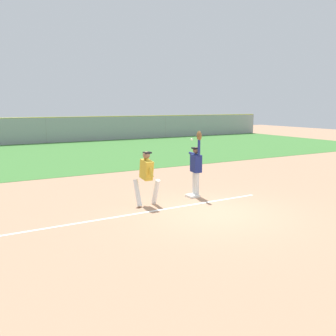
{
  "coord_description": "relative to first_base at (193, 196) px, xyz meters",
  "views": [
    {
      "loc": [
        -6.33,
        -8.44,
        3.11
      ],
      "look_at": [
        -0.34,
        2.13,
        1.05
      ],
      "focal_mm": 39.3,
      "sensor_mm": 36.0,
      "label": 1
    }
  ],
  "objects": [
    {
      "name": "parked_car_green",
      "position": [
        2.84,
        25.25,
        0.63
      ],
      "size": [
        4.51,
        2.33,
        1.25
      ],
      "rotation": [
        0.0,
        0.0,
        -0.06
      ],
      "color": "#1E6B33",
      "rests_on": "ground_plane"
    },
    {
      "name": "parked_car_tan",
      "position": [
        -2.51,
        24.9,
        0.63
      ],
      "size": [
        4.58,
        2.48,
        1.25
      ],
      "rotation": [
        0.0,
        0.0,
        0.11
      ],
      "color": "tan",
      "rests_on": "ground_plane"
    },
    {
      "name": "runner",
      "position": [
        -1.86,
        -0.21,
        0.96
      ],
      "size": [
        0.72,
        0.84,
        1.72
      ],
      "rotation": [
        0.0,
        0.0,
        0.02
      ],
      "color": "white",
      "rests_on": "ground_plane"
    },
    {
      "name": "outfield_fence",
      "position": [
        -0.5,
        21.55,
        1.05
      ],
      "size": [
        45.87,
        0.08,
        2.18
      ],
      "color": "#93999E",
      "rests_on": "ground_plane"
    },
    {
      "name": "baseball",
      "position": [
        -0.08,
        -0.02,
        1.96
      ],
      "size": [
        0.07,
        0.07,
        0.07
      ],
      "primitive_type": "sphere",
      "color": "white"
    },
    {
      "name": "fielder",
      "position": [
        0.17,
        0.06,
        1.08
      ],
      "size": [
        0.32,
        0.9,
        2.28
      ],
      "rotation": [
        0.0,
        0.0,
        2.99
      ],
      "color": "silver",
      "rests_on": "ground_plane"
    },
    {
      "name": "outfield_grass",
      "position": [
        -0.5,
        13.66,
        -0.04
      ],
      "size": [
        45.79,
        15.8,
        0.01
      ],
      "primitive_type": "cube",
      "color": "#3D7533",
      "rests_on": "ground_plane"
    },
    {
      "name": "chalk_foul_line",
      "position": [
        -4.0,
        -0.9,
        -0.04
      ],
      "size": [
        12.0,
        0.29,
        0.01
      ],
      "primitive_type": "cube",
      "rotation": [
        0.0,
        0.0,
        0.02
      ],
      "color": "white",
      "rests_on": "ground_plane"
    },
    {
      "name": "first_base",
      "position": [
        0.0,
        0.0,
        0.0
      ],
      "size": [
        0.38,
        0.38,
        0.08
      ],
      "primitive_type": "cube",
      "rotation": [
        0.0,
        0.0,
        -0.01
      ],
      "color": "white",
      "rests_on": "ground_plane"
    },
    {
      "name": "ground_plane",
      "position": [
        -0.5,
        -1.9,
        -0.04
      ],
      "size": [
        74.13,
        74.13,
        0.0
      ],
      "primitive_type": "plane",
      "color": "tan"
    },
    {
      "name": "parked_car_black",
      "position": [
        8.45,
        24.79,
        0.63
      ],
      "size": [
        4.56,
        2.43,
        1.25
      ],
      "rotation": [
        0.0,
        0.0,
        -0.09
      ],
      "color": "black",
      "rests_on": "ground_plane"
    }
  ]
}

